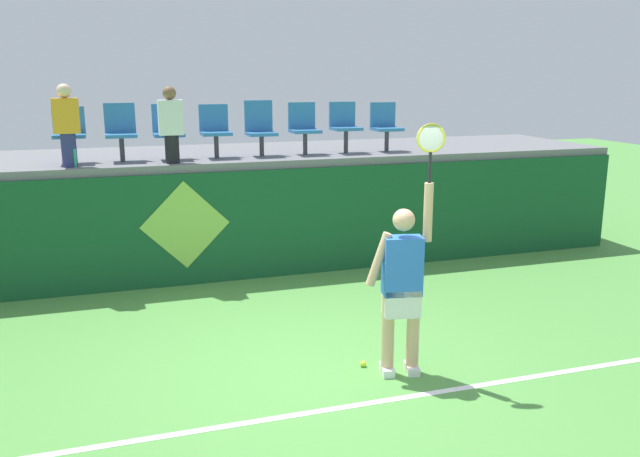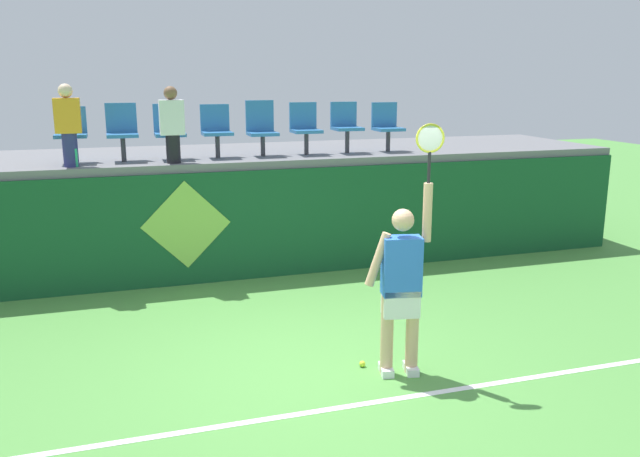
{
  "view_description": "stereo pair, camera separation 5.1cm",
  "coord_description": "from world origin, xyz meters",
  "px_view_note": "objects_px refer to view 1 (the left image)",
  "views": [
    {
      "loc": [
        -1.91,
        -5.95,
        2.99
      ],
      "look_at": [
        0.39,
        1.19,
        1.22
      ],
      "focal_mm": 36.83,
      "sensor_mm": 36.0,
      "label": 1
    },
    {
      "loc": [
        -1.86,
        -5.97,
        2.99
      ],
      "look_at": [
        0.39,
        1.19,
        1.22
      ],
      "focal_mm": 36.83,
      "sensor_mm": 36.0,
      "label": 2
    }
  ],
  "objects_px": {
    "stadium_chair_0": "(69,131)",
    "spectator_0": "(171,124)",
    "tennis_ball": "(363,364)",
    "stadium_chair_5": "(304,126)",
    "stadium_chair_7": "(385,124)",
    "spectator_1": "(67,124)",
    "stadium_chair_2": "(168,129)",
    "stadium_chair_3": "(215,128)",
    "stadium_chair_4": "(260,127)",
    "stadium_chair_1": "(121,130)",
    "tennis_player": "(402,283)",
    "water_bottle": "(74,158)",
    "stadium_chair_6": "(345,124)"
  },
  "relations": [
    {
      "from": "stadium_chair_2",
      "to": "stadium_chair_6",
      "type": "xyz_separation_m",
      "value": [
        2.78,
        -0.0,
        0.01
      ]
    },
    {
      "from": "tennis_ball",
      "to": "stadium_chair_3",
      "type": "bearing_deg",
      "value": 101.48
    },
    {
      "from": "stadium_chair_3",
      "to": "stadium_chair_7",
      "type": "xyz_separation_m",
      "value": [
        2.8,
        0.0,
        -0.0
      ]
    },
    {
      "from": "stadium_chair_0",
      "to": "stadium_chair_2",
      "type": "distance_m",
      "value": 1.38
    },
    {
      "from": "spectator_1",
      "to": "stadium_chair_2",
      "type": "bearing_deg",
      "value": 17.61
    },
    {
      "from": "stadium_chair_0",
      "to": "stadium_chair_2",
      "type": "bearing_deg",
      "value": 0.22
    },
    {
      "from": "stadium_chair_7",
      "to": "stadium_chair_0",
      "type": "bearing_deg",
      "value": -179.96
    },
    {
      "from": "water_bottle",
      "to": "stadium_chair_4",
      "type": "relative_size",
      "value": 0.3
    },
    {
      "from": "tennis_player",
      "to": "stadium_chair_1",
      "type": "xyz_separation_m",
      "value": [
        -2.51,
        4.34,
        1.24
      ]
    },
    {
      "from": "water_bottle",
      "to": "stadium_chair_1",
      "type": "relative_size",
      "value": 0.3
    },
    {
      "from": "stadium_chair_0",
      "to": "stadium_chair_4",
      "type": "xyz_separation_m",
      "value": [
        2.77,
        0.01,
        -0.0
      ]
    },
    {
      "from": "stadium_chair_2",
      "to": "stadium_chair_0",
      "type": "bearing_deg",
      "value": -179.78
    },
    {
      "from": "stadium_chair_0",
      "to": "stadium_chair_5",
      "type": "xyz_separation_m",
      "value": [
        3.47,
        0.01,
        -0.01
      ]
    },
    {
      "from": "stadium_chair_1",
      "to": "spectator_1",
      "type": "relative_size",
      "value": 0.74
    },
    {
      "from": "tennis_ball",
      "to": "stadium_chair_6",
      "type": "relative_size",
      "value": 0.08
    },
    {
      "from": "stadium_chair_3",
      "to": "spectator_1",
      "type": "xyz_separation_m",
      "value": [
        -2.07,
        -0.44,
        0.14
      ]
    },
    {
      "from": "stadium_chair_3",
      "to": "stadium_chair_6",
      "type": "bearing_deg",
      "value": -0.04
    },
    {
      "from": "stadium_chair_2",
      "to": "stadium_chair_5",
      "type": "height_order",
      "value": "stadium_chair_2"
    },
    {
      "from": "tennis_player",
      "to": "spectator_0",
      "type": "height_order",
      "value": "spectator_0"
    },
    {
      "from": "stadium_chair_4",
      "to": "stadium_chair_7",
      "type": "xyz_separation_m",
      "value": [
        2.1,
        -0.01,
        -0.01
      ]
    },
    {
      "from": "spectator_0",
      "to": "spectator_1",
      "type": "xyz_separation_m",
      "value": [
        -1.38,
        0.04,
        0.03
      ]
    },
    {
      "from": "water_bottle",
      "to": "stadium_chair_6",
      "type": "xyz_separation_m",
      "value": [
        4.1,
        0.48,
        0.33
      ]
    },
    {
      "from": "stadium_chair_3",
      "to": "stadium_chair_4",
      "type": "bearing_deg",
      "value": 0.69
    },
    {
      "from": "stadium_chair_4",
      "to": "stadium_chair_5",
      "type": "relative_size",
      "value": 1.05
    },
    {
      "from": "water_bottle",
      "to": "stadium_chair_0",
      "type": "relative_size",
      "value": 0.32
    },
    {
      "from": "tennis_ball",
      "to": "stadium_chair_5",
      "type": "relative_size",
      "value": 0.08
    },
    {
      "from": "tennis_player",
      "to": "stadium_chair_2",
      "type": "bearing_deg",
      "value": 112.94
    },
    {
      "from": "stadium_chair_5",
      "to": "tennis_ball",
      "type": "bearing_deg",
      "value": -97.93
    },
    {
      "from": "stadium_chair_7",
      "to": "spectator_1",
      "type": "relative_size",
      "value": 0.71
    },
    {
      "from": "stadium_chair_0",
      "to": "stadium_chair_7",
      "type": "distance_m",
      "value": 4.87
    },
    {
      "from": "stadium_chair_5",
      "to": "spectator_0",
      "type": "distance_m",
      "value": 2.15
    },
    {
      "from": "tennis_ball",
      "to": "stadium_chair_3",
      "type": "distance_m",
      "value": 4.7
    },
    {
      "from": "stadium_chair_0",
      "to": "stadium_chair_2",
      "type": "relative_size",
      "value": 0.97
    },
    {
      "from": "stadium_chair_0",
      "to": "spectator_0",
      "type": "xyz_separation_m",
      "value": [
        1.38,
        -0.47,
        0.11
      ]
    },
    {
      "from": "tennis_player",
      "to": "spectator_0",
      "type": "relative_size",
      "value": 2.36
    },
    {
      "from": "stadium_chair_0",
      "to": "stadium_chair_4",
      "type": "distance_m",
      "value": 2.77
    },
    {
      "from": "stadium_chair_4",
      "to": "stadium_chair_5",
      "type": "xyz_separation_m",
      "value": [
        0.7,
        -0.01,
        -0.0
      ]
    },
    {
      "from": "stadium_chair_3",
      "to": "stadium_chair_2",
      "type": "bearing_deg",
      "value": 179.86
    },
    {
      "from": "tennis_ball",
      "to": "stadium_chair_7",
      "type": "relative_size",
      "value": 0.08
    },
    {
      "from": "stadium_chair_3",
      "to": "stadium_chair_5",
      "type": "bearing_deg",
      "value": 0.07
    },
    {
      "from": "tennis_ball",
      "to": "stadium_chair_4",
      "type": "distance_m",
      "value": 4.64
    },
    {
      "from": "stadium_chair_3",
      "to": "spectator_0",
      "type": "xyz_separation_m",
      "value": [
        -0.69,
        -0.47,
        0.12
      ]
    },
    {
      "from": "stadium_chair_4",
      "to": "stadium_chair_7",
      "type": "distance_m",
      "value": 2.1
    },
    {
      "from": "tennis_player",
      "to": "stadium_chair_7",
      "type": "distance_m",
      "value": 4.8
    },
    {
      "from": "tennis_ball",
      "to": "stadium_chair_5",
      "type": "bearing_deg",
      "value": 82.07
    },
    {
      "from": "stadium_chair_1",
      "to": "tennis_player",
      "type": "bearing_deg",
      "value": -59.92
    },
    {
      "from": "stadium_chair_0",
      "to": "stadium_chair_4",
      "type": "height_order",
      "value": "stadium_chair_4"
    },
    {
      "from": "stadium_chair_1",
      "to": "water_bottle",
      "type": "bearing_deg",
      "value": -142.98
    },
    {
      "from": "stadium_chair_7",
      "to": "stadium_chair_3",
      "type": "bearing_deg",
      "value": -180.0
    },
    {
      "from": "stadium_chair_2",
      "to": "spectator_1",
      "type": "relative_size",
      "value": 0.73
    }
  ]
}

